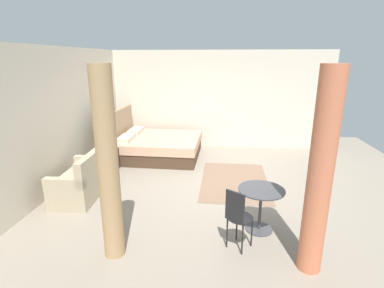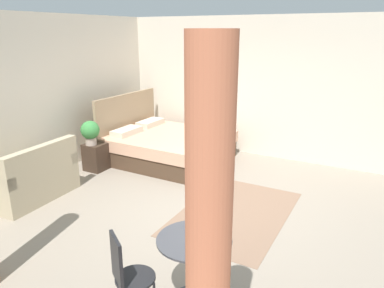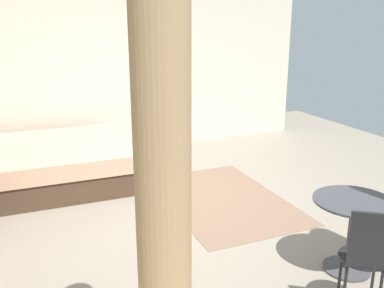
{
  "view_description": "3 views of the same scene",
  "coord_description": "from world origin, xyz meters",
  "px_view_note": "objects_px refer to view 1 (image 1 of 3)",
  "views": [
    {
      "loc": [
        -5.98,
        -0.16,
        2.63
      ],
      "look_at": [
        -0.19,
        0.49,
        0.92
      ],
      "focal_mm": 27.28,
      "sensor_mm": 36.0,
      "label": 1
    },
    {
      "loc": [
        -4.41,
        -2.17,
        2.57
      ],
      "look_at": [
        0.18,
        0.33,
        0.93
      ],
      "focal_mm": 33.86,
      "sensor_mm": 36.0,
      "label": 2
    },
    {
      "loc": [
        -4.41,
        1.9,
        2.23
      ],
      "look_at": [
        -0.23,
        0.14,
        0.9
      ],
      "focal_mm": 39.46,
      "sensor_mm": 36.0,
      "label": 3
    }
  ],
  "objects_px": {
    "couch": "(83,181)",
    "cafe_chair_near_window": "(237,214)",
    "potted_plant": "(106,140)",
    "bed": "(156,146)",
    "nightstand": "(110,159)",
    "balcony_table": "(261,202)"
  },
  "relations": [
    {
      "from": "couch",
      "to": "cafe_chair_near_window",
      "type": "distance_m",
      "value": 3.26
    },
    {
      "from": "couch",
      "to": "cafe_chair_near_window",
      "type": "height_order",
      "value": "cafe_chair_near_window"
    },
    {
      "from": "potted_plant",
      "to": "cafe_chair_near_window",
      "type": "distance_m",
      "value": 4.04
    },
    {
      "from": "bed",
      "to": "nightstand",
      "type": "bearing_deg",
      "value": 140.39
    },
    {
      "from": "potted_plant",
      "to": "cafe_chair_near_window",
      "type": "bearing_deg",
      "value": -132.38
    },
    {
      "from": "balcony_table",
      "to": "couch",
      "type": "bearing_deg",
      "value": 76.05
    },
    {
      "from": "potted_plant",
      "to": "bed",
      "type": "bearing_deg",
      "value": -37.67
    },
    {
      "from": "bed",
      "to": "nightstand",
      "type": "distance_m",
      "value": 1.42
    },
    {
      "from": "couch",
      "to": "cafe_chair_near_window",
      "type": "xyz_separation_m",
      "value": [
        -1.37,
        -2.94,
        0.24
      ]
    },
    {
      "from": "bed",
      "to": "couch",
      "type": "bearing_deg",
      "value": 160.83
    },
    {
      "from": "nightstand",
      "to": "potted_plant",
      "type": "relative_size",
      "value": 1.14
    },
    {
      "from": "balcony_table",
      "to": "cafe_chair_near_window",
      "type": "bearing_deg",
      "value": 145.0
    },
    {
      "from": "bed",
      "to": "balcony_table",
      "type": "relative_size",
      "value": 3.12
    },
    {
      "from": "balcony_table",
      "to": "potted_plant",
      "type": "bearing_deg",
      "value": 57.08
    },
    {
      "from": "couch",
      "to": "balcony_table",
      "type": "distance_m",
      "value": 3.43
    },
    {
      "from": "bed",
      "to": "cafe_chair_near_window",
      "type": "height_order",
      "value": "bed"
    },
    {
      "from": "bed",
      "to": "cafe_chair_near_window",
      "type": "bearing_deg",
      "value": -152.29
    },
    {
      "from": "potted_plant",
      "to": "balcony_table",
      "type": "bearing_deg",
      "value": -122.92
    },
    {
      "from": "nightstand",
      "to": "balcony_table",
      "type": "xyz_separation_m",
      "value": [
        -2.28,
        -3.35,
        0.23
      ]
    },
    {
      "from": "couch",
      "to": "cafe_chair_near_window",
      "type": "bearing_deg",
      "value": -114.95
    },
    {
      "from": "potted_plant",
      "to": "nightstand",
      "type": "bearing_deg",
      "value": -9.14
    },
    {
      "from": "potted_plant",
      "to": "balcony_table",
      "type": "relative_size",
      "value": 0.64
    }
  ]
}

